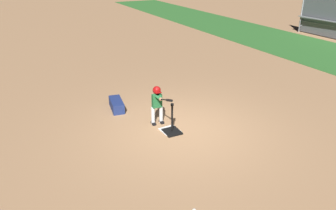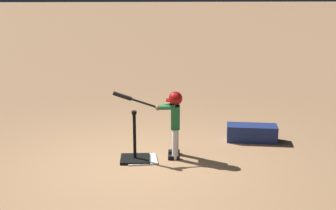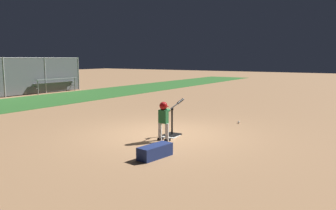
% 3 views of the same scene
% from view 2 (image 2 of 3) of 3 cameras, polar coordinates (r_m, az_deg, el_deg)
% --- Properties ---
extents(ground_plane, '(90.00, 90.00, 0.00)m').
position_cam_2_polar(ground_plane, '(6.94, -4.24, -7.61)').
color(ground_plane, '#AD7F56').
extents(home_plate, '(0.47, 0.47, 0.02)m').
position_cam_2_polar(home_plate, '(7.20, -3.15, -6.63)').
color(home_plate, white).
rests_on(home_plate, ground_plane).
extents(batting_tee, '(0.44, 0.40, 0.78)m').
position_cam_2_polar(batting_tee, '(7.16, -4.05, -5.91)').
color(batting_tee, black).
rests_on(batting_tee, ground_plane).
extents(batter_child, '(1.05, 0.33, 1.04)m').
position_cam_2_polar(batter_child, '(7.10, 0.55, -1.36)').
color(batter_child, silver).
rests_on(batter_child, ground_plane).
extents(equipment_bag, '(0.88, 0.44, 0.28)m').
position_cam_2_polar(equipment_bag, '(8.07, 10.19, -3.38)').
color(equipment_bag, navy).
rests_on(equipment_bag, ground_plane).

